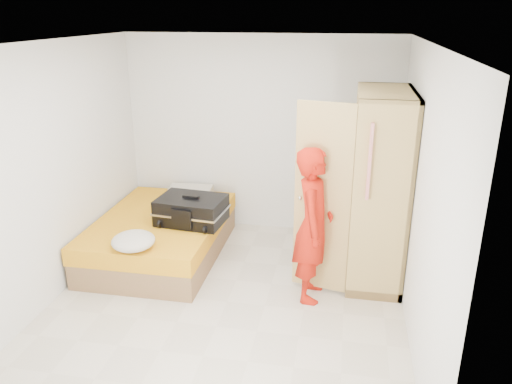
% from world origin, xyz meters
% --- Properties ---
extents(room, '(4.00, 4.02, 2.60)m').
position_xyz_m(room, '(0.00, 0.00, 1.30)').
color(room, beige).
rests_on(room, ground).
extents(bed, '(1.42, 2.02, 0.50)m').
position_xyz_m(bed, '(-1.05, 0.90, 0.25)').
color(bed, brown).
rests_on(bed, ground).
extents(wardrobe, '(1.16, 1.20, 2.10)m').
position_xyz_m(wardrobe, '(1.45, 0.86, 1.00)').
color(wardrobe, tan).
rests_on(wardrobe, ground).
extents(person, '(0.40, 0.60, 1.63)m').
position_xyz_m(person, '(0.84, 0.29, 0.81)').
color(person, red).
rests_on(person, ground).
extents(suitcase, '(0.83, 0.65, 0.33)m').
position_xyz_m(suitcase, '(-0.62, 0.84, 0.65)').
color(suitcase, black).
rests_on(suitcase, bed).
extents(round_cushion, '(0.46, 0.46, 0.17)m').
position_xyz_m(round_cushion, '(-1.01, 0.06, 0.59)').
color(round_cushion, beige).
rests_on(round_cushion, bed).
extents(pillow, '(0.60, 0.34, 0.10)m').
position_xyz_m(pillow, '(-0.92, 1.75, 0.55)').
color(pillow, beige).
rests_on(pillow, bed).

